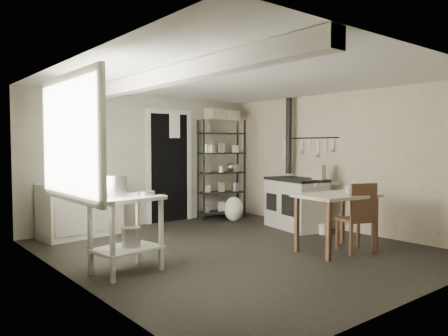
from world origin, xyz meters
TOP-DOWN VIEW (x-y plane):
  - floor at (0.00, 0.00)m, footprint 5.00×5.00m
  - ceiling at (0.00, 0.00)m, footprint 5.00×5.00m
  - wall_back at (0.00, 2.50)m, footprint 4.50×0.02m
  - wall_front at (0.00, -2.50)m, footprint 4.50×0.02m
  - wall_left at (-2.25, 0.00)m, footprint 0.02×5.00m
  - wall_right at (2.25, 0.00)m, footprint 0.02×5.00m
  - window at (-2.22, 0.20)m, footprint 0.12×1.76m
  - doorway at (0.45, 2.47)m, footprint 0.96×0.10m
  - ceiling_beam at (-1.20, 0.00)m, footprint 0.18×5.00m
  - wallpaper_panel at (2.24, 0.00)m, footprint 0.01×5.00m
  - utensil_rail at (2.19, 0.60)m, footprint 0.06×1.20m
  - prep_table at (-1.67, -0.04)m, footprint 0.82×0.64m
  - stockpot at (-1.76, 0.06)m, footprint 0.33×0.33m
  - saucepan at (-1.46, -0.11)m, footprint 0.20×0.20m
  - bucket at (-1.61, -0.04)m, footprint 0.24×0.24m
  - base_cabinets at (-1.34, 2.18)m, footprint 1.35×0.73m
  - mixing_bowl at (-1.26, 2.11)m, footprint 0.31×0.31m
  - counter_cup at (-1.70, 2.13)m, footprint 0.14×0.14m
  - shelf_rack at (1.46, 2.18)m, footprint 0.96×0.56m
  - shelf_jar at (1.20, 2.16)m, footprint 0.12×0.12m
  - storage_box_a at (1.29, 2.18)m, footprint 0.32×0.29m
  - storage_box_b at (1.63, 2.14)m, footprint 0.33×0.31m
  - stove at (1.75, 0.52)m, footprint 0.81×1.19m
  - stovepipe at (2.05, 0.97)m, footprint 0.14×0.14m
  - side_ledge at (1.86, 0.06)m, footprint 0.56×0.34m
  - oats_box at (1.79, 0.07)m, footprint 0.13×0.20m
  - work_table at (0.93, -0.92)m, footprint 1.09×0.82m
  - table_cup at (1.12, -0.97)m, footprint 0.12×0.12m
  - chair at (1.12, -1.09)m, footprint 0.51×0.52m
  - flour_sack at (1.39, 1.73)m, footprint 0.42×0.37m
  - floor_crock at (1.72, -0.09)m, footprint 0.16×0.16m

SIDE VIEW (x-z plane):
  - floor at x=0.00m, z-range 0.00..0.00m
  - floor_crock at x=1.72m, z-range 0.00..0.15m
  - flour_sack at x=1.39m, z-range 0.01..0.47m
  - work_table at x=0.93m, z-range -0.01..0.77m
  - bucket at x=-1.61m, z-range 0.27..0.50m
  - prep_table at x=-1.67m, z-range -0.03..0.83m
  - side_ledge at x=1.86m, z-range 0.02..0.84m
  - stove at x=1.75m, z-range 0.01..0.87m
  - base_cabinets at x=-1.34m, z-range 0.04..0.88m
  - chair at x=1.12m, z-range 0.02..0.95m
  - table_cup at x=1.12m, z-range 0.76..0.85m
  - saucepan at x=-1.46m, z-range 0.80..0.90m
  - stockpot at x=-1.76m, z-range 0.80..1.08m
  - shelf_rack at x=1.46m, z-range 0.00..1.90m
  - mixing_bowl at x=-1.26m, z-range 0.92..0.98m
  - counter_cup at x=-1.70m, z-range 0.92..1.03m
  - doorway at x=0.45m, z-range -0.04..2.04m
  - oats_box at x=1.79m, z-range 0.86..1.16m
  - wall_back at x=0.00m, z-range 0.00..2.30m
  - wall_front at x=0.00m, z-range 0.00..2.30m
  - wall_left at x=-2.25m, z-range 0.00..2.30m
  - wall_right at x=2.25m, z-range 0.00..2.30m
  - wallpaper_panel at x=2.24m, z-range 0.00..2.30m
  - shelf_jar at x=1.20m, z-range 1.27..1.48m
  - window at x=-2.22m, z-range 0.86..2.14m
  - utensil_rail at x=2.19m, z-range 1.33..1.77m
  - stovepipe at x=2.05m, z-range 0.92..2.26m
  - storage_box_b at x=1.63m, z-range 1.90..2.08m
  - storage_box_a at x=1.29m, z-range 1.90..2.12m
  - ceiling_beam at x=-1.20m, z-range 2.11..2.29m
  - ceiling at x=0.00m, z-range 2.30..2.30m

